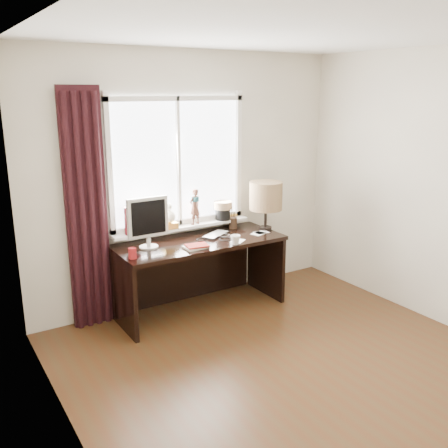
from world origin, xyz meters
TOP-DOWN VIEW (x-y plane):
  - floor at (0.00, 0.00)m, footprint 3.50×4.00m
  - ceiling at (0.00, 0.00)m, footprint 3.50×4.00m
  - wall_back at (0.00, 2.00)m, footprint 3.50×0.00m
  - wall_left at (-1.75, 0.00)m, footprint 0.00×4.00m
  - laptop at (0.12, 1.68)m, footprint 0.38×0.34m
  - mug at (0.13, 1.33)m, footprint 0.13×0.13m
  - red_cup at (-0.88, 1.47)m, footprint 0.07×0.07m
  - window at (-0.15, 1.95)m, footprint 1.52×0.21m
  - curtain at (-1.13, 1.91)m, footprint 0.38×0.09m
  - desk at (-0.10, 1.73)m, footprint 1.70×0.70m
  - monitor at (-0.63, 1.68)m, footprint 0.40×0.18m
  - notebook_stack at (-0.25, 1.43)m, footprint 0.24×0.18m
  - brush_holder at (0.43, 1.84)m, footprint 0.09×0.09m
  - icon_frame at (0.49, 1.92)m, footprint 0.10×0.03m
  - table_lamp at (0.70, 1.61)m, footprint 0.35×0.35m
  - loose_papers at (0.45, 1.49)m, footprint 0.55×0.27m
  - desk_cables at (0.13, 1.63)m, footprint 0.49×0.39m

SIDE VIEW (x-z plane):
  - floor at x=0.00m, z-range 0.00..0.00m
  - desk at x=-0.10m, z-range 0.13..0.88m
  - loose_papers at x=0.45m, z-range 0.75..0.75m
  - desk_cables at x=0.13m, z-range 0.75..0.76m
  - laptop at x=0.12m, z-range 0.75..0.78m
  - notebook_stack at x=-0.25m, z-range 0.75..0.78m
  - red_cup at x=-0.88m, z-range 0.75..0.85m
  - mug at x=0.13m, z-range 0.75..0.85m
  - brush_holder at x=0.43m, z-range 0.69..0.94m
  - icon_frame at x=0.49m, z-range 0.75..0.88m
  - monitor at x=-0.63m, z-range 0.78..1.27m
  - table_lamp at x=0.70m, z-range 0.85..1.37m
  - curtain at x=-1.13m, z-range -0.01..2.24m
  - wall_back at x=0.00m, z-range 0.00..2.60m
  - wall_left at x=-1.75m, z-range 0.00..2.60m
  - window at x=-0.15m, z-range 0.60..2.00m
  - ceiling at x=0.00m, z-range 2.60..2.60m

